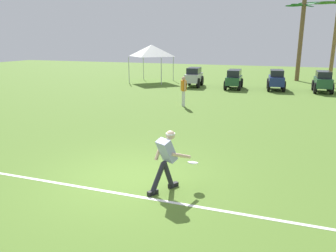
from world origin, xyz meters
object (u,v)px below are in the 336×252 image
frisbee_thrower (166,157)px  palm_tree_left_of_centre (335,30)px  parked_car_slot_d (323,81)px  event_tent (152,51)px  palm_tree_far_left (301,35)px  teammate_near_sideline (184,88)px  parked_car_slot_c (276,79)px  parked_car_slot_b (234,78)px  parked_car_slot_a (194,76)px  frisbee_in_flight (193,163)px

frisbee_thrower → palm_tree_left_of_centre: (5.57, 23.69, 3.35)m
parked_car_slot_d → event_tent: (-12.96, 1.29, 1.82)m
parked_car_slot_d → palm_tree_far_left: 7.20m
teammate_near_sideline → parked_car_slot_c: (4.29, 7.82, -0.20)m
parked_car_slot_b → parked_car_slot_d: 5.86m
frisbee_thrower → teammate_near_sideline: teammate_near_sideline is taller
parked_car_slot_b → parked_car_slot_c: size_ratio=1.01×
parked_car_slot_a → event_tent: bearing=159.7°
frisbee_in_flight → parked_car_slot_d: 17.53m
frisbee_thrower → palm_tree_left_of_centre: palm_tree_left_of_centre is taller
parked_car_slot_b → palm_tree_far_left: 8.53m
parked_car_slot_b → parked_car_slot_a: bearing=177.7°
frisbee_in_flight → teammate_near_sideline: (-3.18, 9.20, 0.38)m
palm_tree_far_left → palm_tree_left_of_centre: 2.55m
parked_car_slot_d → parked_car_slot_b: bearing=-176.7°
parked_car_slot_a → parked_car_slot_d: (8.88, 0.22, 0.00)m
frisbee_thrower → frisbee_in_flight: size_ratio=5.23×
teammate_near_sideline → event_tent: size_ratio=0.52×
frisbee_in_flight → teammate_near_sideline: 9.74m
parked_car_slot_c → parked_car_slot_b: bearing=-173.8°
frisbee_in_flight → parked_car_slot_a: (-4.81, 16.83, 0.18)m
palm_tree_left_of_centre → event_tent: palm_tree_left_of_centre is taller
parked_car_slot_c → parked_car_slot_d: bearing=0.5°
frisbee_thrower → palm_tree_far_left: 24.24m
parked_car_slot_a → event_tent: size_ratio=0.80×
parked_car_slot_c → frisbee_thrower: bearing=-95.2°
frisbee_thrower → parked_car_slot_a: 17.85m
frisbee_in_flight → palm_tree_left_of_centre: palm_tree_left_of_centre is taller
parked_car_slot_a → parked_car_slot_b: bearing=-2.3°
parked_car_slot_d → event_tent: event_tent is taller
teammate_near_sideline → parked_car_slot_c: size_ratio=0.64×
teammate_near_sideline → parked_car_slot_b: bearing=79.4°
palm_tree_left_of_centre → event_tent: bearing=-160.8°
parked_car_slot_b → parked_car_slot_c: bearing=6.2°
parked_car_slot_d → frisbee_in_flight: bearing=-103.4°
parked_car_slot_a → parked_car_slot_b: (3.03, -0.12, -0.02)m
frisbee_in_flight → parked_car_slot_c: 17.06m
frisbee_in_flight → palm_tree_far_left: 23.74m
palm_tree_far_left → palm_tree_left_of_centre: palm_tree_left_of_centre is taller
palm_tree_left_of_centre → event_tent: 14.88m
frisbee_in_flight → parked_car_slot_a: bearing=105.9°
parked_car_slot_c → event_tent: 10.24m
parked_car_slot_c → parked_car_slot_a: bearing=-178.2°
frisbee_thrower → frisbee_in_flight: (0.49, 0.48, -0.23)m
parked_car_slot_c → frisbee_in_flight: bearing=-93.7°
parked_car_slot_d → palm_tree_left_of_centre: palm_tree_left_of_centre is taller
frisbee_thrower → parked_car_slot_c: 17.58m
teammate_near_sideline → palm_tree_far_left: 15.56m
parked_car_slot_c → event_tent: event_tent is taller
parked_car_slot_a → parked_car_slot_d: size_ratio=1.02×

